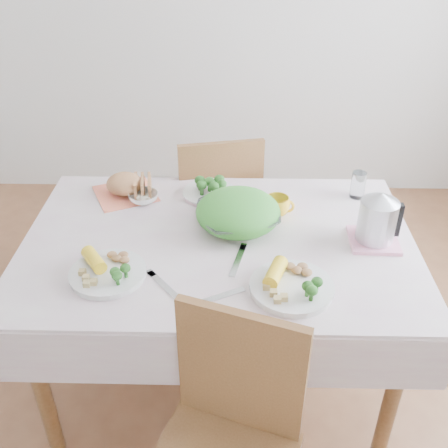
{
  "coord_description": "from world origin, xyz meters",
  "views": [
    {
      "loc": [
        0.06,
        -1.65,
        1.91
      ],
      "look_at": [
        0.02,
        0.02,
        0.82
      ],
      "focal_mm": 42.0,
      "sensor_mm": 36.0,
      "label": 1
    }
  ],
  "objects_px": {
    "chair_far": "(215,209)",
    "electric_kettle": "(378,215)",
    "salad_bowl": "(238,218)",
    "yellow_mug": "(277,206)",
    "dining_table": "(219,314)",
    "dinner_plate_left": "(108,274)",
    "dinner_plate_right": "(292,288)"
  },
  "relations": [
    {
      "from": "chair_far",
      "to": "dinner_plate_left",
      "type": "bearing_deg",
      "value": 58.62
    },
    {
      "from": "salad_bowl",
      "to": "dinner_plate_left",
      "type": "xyz_separation_m",
      "value": [
        -0.45,
        -0.33,
        -0.03
      ]
    },
    {
      "from": "dining_table",
      "to": "yellow_mug",
      "type": "relative_size",
      "value": 13.58
    },
    {
      "from": "chair_far",
      "to": "electric_kettle",
      "type": "bearing_deg",
      "value": 119.77
    },
    {
      "from": "salad_bowl",
      "to": "yellow_mug",
      "type": "relative_size",
      "value": 3.04
    },
    {
      "from": "dining_table",
      "to": "dinner_plate_left",
      "type": "distance_m",
      "value": 0.6
    },
    {
      "from": "dining_table",
      "to": "dinner_plate_left",
      "type": "xyz_separation_m",
      "value": [
        -0.38,
        -0.23,
        0.4
      ]
    },
    {
      "from": "chair_far",
      "to": "salad_bowl",
      "type": "xyz_separation_m",
      "value": [
        0.12,
        -0.61,
        0.34
      ]
    },
    {
      "from": "yellow_mug",
      "to": "electric_kettle",
      "type": "height_order",
      "value": "electric_kettle"
    },
    {
      "from": "chair_far",
      "to": "yellow_mug",
      "type": "relative_size",
      "value": 9.02
    },
    {
      "from": "salad_bowl",
      "to": "dinner_plate_right",
      "type": "xyz_separation_m",
      "value": [
        0.18,
        -0.39,
        -0.03
      ]
    },
    {
      "from": "chair_far",
      "to": "dining_table",
      "type": "bearing_deg",
      "value": 81.59
    },
    {
      "from": "salad_bowl",
      "to": "electric_kettle",
      "type": "distance_m",
      "value": 0.53
    },
    {
      "from": "dinner_plate_left",
      "to": "yellow_mug",
      "type": "bearing_deg",
      "value": 34.41
    },
    {
      "from": "dinner_plate_right",
      "to": "electric_kettle",
      "type": "xyz_separation_m",
      "value": [
        0.34,
        0.29,
        0.11
      ]
    },
    {
      "from": "electric_kettle",
      "to": "yellow_mug",
      "type": "bearing_deg",
      "value": 152.0
    },
    {
      "from": "chair_far",
      "to": "electric_kettle",
      "type": "relative_size",
      "value": 4.7
    },
    {
      "from": "salad_bowl",
      "to": "yellow_mug",
      "type": "bearing_deg",
      "value": 29.01
    },
    {
      "from": "dining_table",
      "to": "dinner_plate_right",
      "type": "xyz_separation_m",
      "value": [
        0.25,
        -0.29,
        0.4
      ]
    },
    {
      "from": "electric_kettle",
      "to": "salad_bowl",
      "type": "bearing_deg",
      "value": 168.99
    },
    {
      "from": "electric_kettle",
      "to": "dinner_plate_left",
      "type": "bearing_deg",
      "value": -166.76
    },
    {
      "from": "yellow_mug",
      "to": "chair_far",
      "type": "bearing_deg",
      "value": 117.82
    },
    {
      "from": "chair_far",
      "to": "dinner_plate_left",
      "type": "relative_size",
      "value": 3.46
    },
    {
      "from": "dinner_plate_left",
      "to": "yellow_mug",
      "type": "height_order",
      "value": "yellow_mug"
    },
    {
      "from": "yellow_mug",
      "to": "dining_table",
      "type": "bearing_deg",
      "value": -141.47
    },
    {
      "from": "salad_bowl",
      "to": "yellow_mug",
      "type": "distance_m",
      "value": 0.18
    },
    {
      "from": "dinner_plate_left",
      "to": "dinner_plate_right",
      "type": "xyz_separation_m",
      "value": [
        0.63,
        -0.06,
        0.0
      ]
    },
    {
      "from": "chair_far",
      "to": "dinner_plate_right",
      "type": "distance_m",
      "value": 1.09
    },
    {
      "from": "dining_table",
      "to": "dinner_plate_right",
      "type": "bearing_deg",
      "value": -49.12
    },
    {
      "from": "dining_table",
      "to": "electric_kettle",
      "type": "bearing_deg",
      "value": -0.12
    },
    {
      "from": "salad_bowl",
      "to": "electric_kettle",
      "type": "height_order",
      "value": "electric_kettle"
    },
    {
      "from": "salad_bowl",
      "to": "dinner_plate_right",
      "type": "height_order",
      "value": "salad_bowl"
    }
  ]
}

